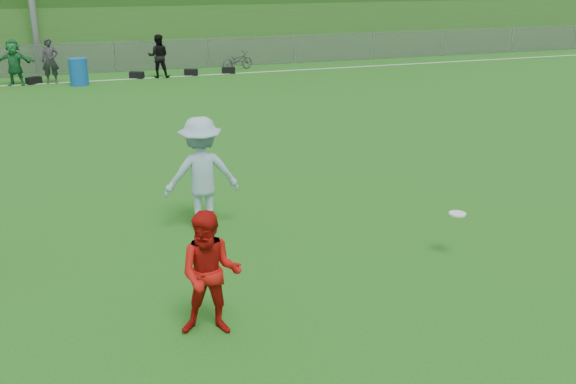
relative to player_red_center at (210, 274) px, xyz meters
name	(u,v)px	position (x,y,z in m)	size (l,w,h in m)	color
ground	(248,273)	(0.84, 1.38, -0.78)	(120.00, 120.00, 0.00)	#225E13
sideline_far	(121,79)	(0.84, 19.38, -0.77)	(60.00, 0.10, 0.01)	white
fence	(115,57)	(0.84, 21.38, -0.13)	(58.00, 0.06, 1.30)	gray
berm	(95,18)	(0.84, 32.38, 0.72)	(120.00, 18.00, 3.00)	#245016
spectator_row	(32,62)	(-2.35, 19.38, 0.07)	(9.02, 0.84, 1.69)	#B00C0C
gear_bags	(150,74)	(1.99, 19.48, -0.65)	(8.21, 0.55, 0.26)	black
player_red_center	(210,274)	(0.00, 0.00, 0.00)	(0.75, 0.59, 1.55)	#B0110C
player_blue	(202,174)	(0.61, 3.26, 0.18)	(1.24, 0.71, 1.92)	#92B7CB
frisbee	(457,214)	(3.96, 0.87, -0.07)	(0.26, 0.26, 0.02)	white
recycling_bin	(79,72)	(-0.75, 18.58, -0.27)	(0.67, 0.67, 1.01)	#0F53A8
bicycle	(237,60)	(5.86, 20.38, -0.38)	(0.53, 1.51, 0.79)	#303033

